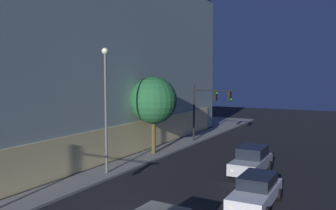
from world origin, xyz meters
The scene contains 6 objects.
modern_building centered at (12.02, 18.19, 9.22)m, with size 35.73×20.54×18.62m.
traffic_light_far_corner centered at (19.75, 4.61, 4.01)m, with size 0.58×4.23×5.55m.
street_lamp_sidewalk centered at (6.20, 6.42, 5.31)m, with size 0.44×0.44×8.25m.
sidewalk_tree centered at (12.91, 6.76, 4.55)m, with size 3.88×3.88×6.36m.
car_white centered at (5.22, -3.83, 0.79)m, with size 4.77×2.02×1.55m.
car_silver centered at (11.03, -1.99, 0.92)m, with size 4.71×2.07×1.82m.
Camera 1 is at (-12.73, -8.42, 6.63)m, focal length 38.82 mm.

